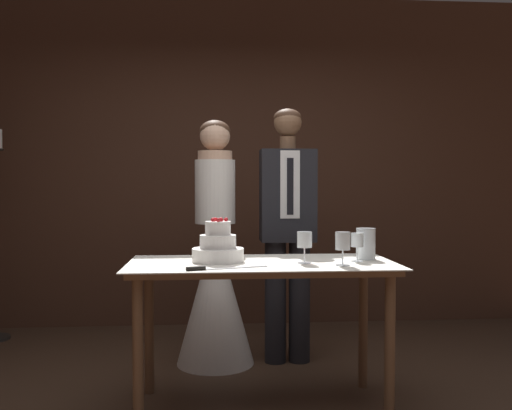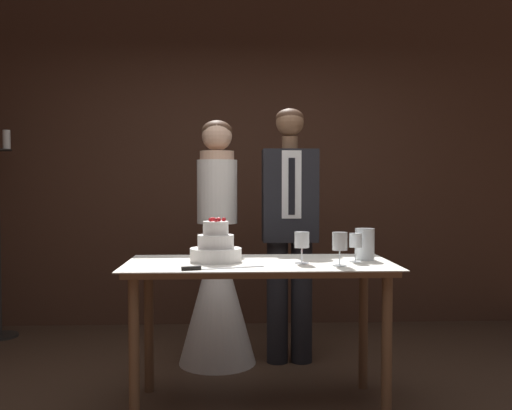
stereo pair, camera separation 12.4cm
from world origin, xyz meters
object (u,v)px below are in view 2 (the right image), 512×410
at_px(groom, 290,224).
at_px(wine_glass_far, 355,241).
at_px(cake_knife, 207,268).
at_px(hurricane_candle, 365,245).
at_px(wine_glass_near, 302,242).
at_px(tiered_cake, 216,247).
at_px(bride, 217,274).
at_px(cake_table, 259,280).
at_px(wine_glass_middle, 340,242).

bearing_deg(groom, wine_glass_far, -70.66).
relative_size(cake_knife, hurricane_candle, 2.35).
relative_size(wine_glass_near, wine_glass_far, 1.08).
height_order(tiered_cake, bride, bride).
height_order(cake_table, wine_glass_near, wine_glass_near).
xyz_separation_m(hurricane_candle, bride, (-0.87, 0.73, -0.28)).
bearing_deg(wine_glass_far, hurricane_candle, 50.51).
relative_size(tiered_cake, hurricane_candle, 1.61).
relative_size(wine_glass_near, groom, 0.10).
height_order(wine_glass_near, bride, bride).
bearing_deg(cake_knife, wine_glass_middle, -9.79).
bearing_deg(cake_knife, bride, 71.37).
xyz_separation_m(wine_glass_near, wine_glass_far, (0.31, 0.05, -0.00)).
height_order(hurricane_candle, bride, bride).
relative_size(wine_glass_far, hurricane_candle, 0.89).
height_order(cake_table, cake_knife, cake_knife).
bearing_deg(hurricane_candle, tiered_cake, -177.56).
xyz_separation_m(cake_table, cake_knife, (-0.28, -0.26, 0.11)).
height_order(tiered_cake, wine_glass_middle, tiered_cake).
xyz_separation_m(tiered_cake, bride, (-0.01, 0.76, -0.27)).
bearing_deg(wine_glass_far, tiered_cake, 176.11).
bearing_deg(hurricane_candle, wine_glass_middle, -128.40).
distance_m(wine_glass_near, groom, 0.87).
bearing_deg(bride, hurricane_candle, -39.94).
bearing_deg(bride, wine_glass_middle, -55.16).
bearing_deg(wine_glass_middle, wine_glass_near, 151.18).
height_order(cake_table, bride, bride).
distance_m(cake_table, tiered_cake, 0.31).
relative_size(cake_knife, bride, 0.25).
xyz_separation_m(cake_knife, bride, (0.03, 1.06, -0.20)).
bearing_deg(wine_glass_middle, wine_glass_far, 52.26).
xyz_separation_m(wine_glass_near, bride, (-0.49, 0.87, -0.31)).
bearing_deg(cake_knife, wine_glass_far, -0.59).
height_order(cake_knife, groom, groom).
xyz_separation_m(bride, groom, (0.51, -0.00, 0.35)).
relative_size(wine_glass_middle, hurricane_candle, 1.00).
relative_size(wine_glass_middle, bride, 0.11).
relative_size(cake_knife, wine_glass_far, 2.64).
xyz_separation_m(wine_glass_far, groom, (-0.29, 0.82, 0.04)).
bearing_deg(hurricane_candle, cake_table, -173.36).
relative_size(cake_knife, groom, 0.24).
distance_m(wine_glass_near, bride, 1.04).
distance_m(cake_table, wine_glass_middle, 0.51).
bearing_deg(groom, cake_knife, -116.65).
height_order(wine_glass_far, bride, bride).
height_order(tiered_cake, groom, groom).
bearing_deg(wine_glass_far, groom, 109.34).
height_order(wine_glass_middle, bride, bride).
bearing_deg(cake_knife, groom, 46.07).
distance_m(cake_table, hurricane_candle, 0.65).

